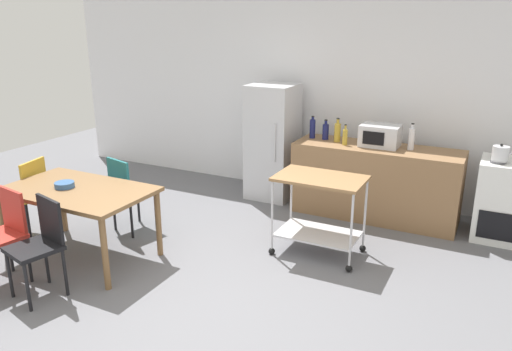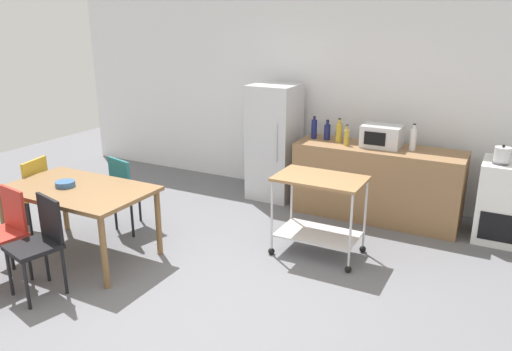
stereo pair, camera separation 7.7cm
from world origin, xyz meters
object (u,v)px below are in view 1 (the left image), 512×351
at_px(kettle, 501,153).
at_px(stove_oven, 505,200).
at_px(bottle_wine, 345,137).
at_px(fruit_bowl, 64,185).
at_px(kitchen_cart, 319,202).
at_px(chair_mustard, 27,192).
at_px(refrigerator, 273,142).
at_px(chair_black, 40,241).
at_px(chair_red, 4,231).
at_px(bottle_soy_sauce, 411,138).
at_px(bottle_sesame_oil, 337,132).
at_px(microwave, 380,136).
at_px(chair_teal, 128,189).
at_px(bottle_hot_sauce, 312,128).
at_px(dining_table, 78,196).
at_px(bottle_olive_oil, 326,131).

bearing_deg(kettle, stove_oven, 39.67).
relative_size(stove_oven, bottle_wine, 3.60).
bearing_deg(fruit_bowl, kitchen_cart, 27.85).
bearing_deg(chair_mustard, refrigerator, 130.30).
distance_m(chair_black, chair_red, 0.48).
height_order(chair_mustard, bottle_soy_sauce, bottle_soy_sauce).
relative_size(refrigerator, kettle, 6.47).
xyz_separation_m(kitchen_cart, bottle_sesame_oil, (-0.26, 1.31, 0.45)).
relative_size(chair_black, refrigerator, 0.57).
xyz_separation_m(chair_red, kettle, (3.99, 3.08, 0.48)).
distance_m(chair_red, bottle_sesame_oil, 3.87).
bearing_deg(microwave, kettle, -5.27).
height_order(refrigerator, microwave, refrigerator).
distance_m(microwave, kettle, 1.33).
bearing_deg(chair_teal, chair_red, 94.30).
xyz_separation_m(chair_black, kettle, (3.50, 3.08, 0.48)).
bearing_deg(bottle_sesame_oil, bottle_soy_sauce, 0.80).
bearing_deg(bottle_soy_sauce, bottle_hot_sauce, 178.75).
relative_size(refrigerator, fruit_bowl, 7.94).
relative_size(chair_red, kettle, 3.71).
bearing_deg(fruit_bowl, kettle, 31.83).
bearing_deg(dining_table, chair_mustard, 171.52).
height_order(bottle_sesame_oil, kettle, bottle_sesame_oil).
bearing_deg(bottle_sesame_oil, kettle, -3.34).
height_order(chair_mustard, stove_oven, stove_oven).
bearing_deg(bottle_sesame_oil, refrigerator, 175.57).
bearing_deg(bottle_hot_sauce, microwave, -1.69).
relative_size(dining_table, chair_black, 1.69).
height_order(kitchen_cart, microwave, microwave).
height_order(chair_red, bottle_wine, bottle_wine).
distance_m(refrigerator, bottle_olive_oil, 0.79).
distance_m(bottle_wine, fruit_bowl, 3.25).
bearing_deg(fruit_bowl, dining_table, 12.18).
bearing_deg(dining_table, fruit_bowl, -167.82).
bearing_deg(bottle_soy_sauce, chair_black, -128.49).
bearing_deg(bottle_wine, kitchen_cart, -84.08).
bearing_deg(refrigerator, microwave, -2.27).
height_order(bottle_hot_sauce, bottle_soy_sauce, bottle_soy_sauce).
distance_m(bottle_soy_sauce, fruit_bowl, 3.88).
bearing_deg(fruit_bowl, microwave, 44.67).
height_order(chair_black, bottle_wine, bottle_wine).
distance_m(dining_table, refrigerator, 2.74).
xyz_separation_m(bottle_wine, bottle_soy_sauce, (0.76, 0.13, 0.03)).
distance_m(bottle_olive_oil, fruit_bowl, 3.18).
bearing_deg(bottle_soy_sauce, microwave, 179.80).
height_order(chair_mustard, microwave, microwave).
relative_size(fruit_bowl, kettle, 0.82).
height_order(chair_mustard, bottle_hot_sauce, bottle_hot_sauce).
height_order(dining_table, chair_black, chair_black).
xyz_separation_m(dining_table, microwave, (2.43, 2.51, 0.36)).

